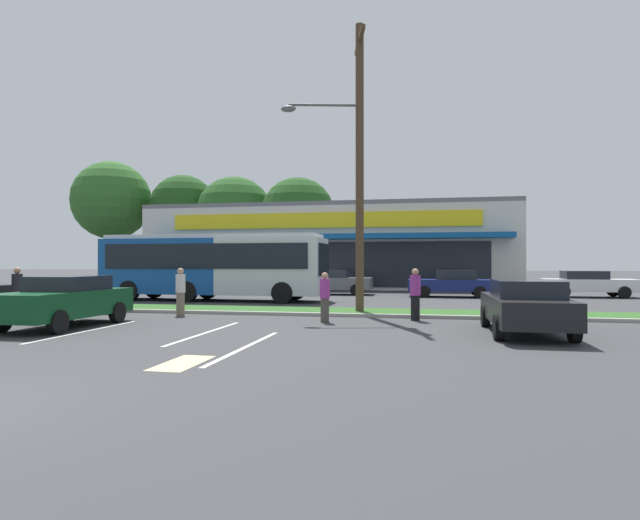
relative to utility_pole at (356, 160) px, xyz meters
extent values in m
cube|color=#2D5B23|center=(-4.15, 0.31, -5.59)|extent=(56.00, 2.20, 0.12)
cube|color=#99968C|center=(-4.15, -0.91, -5.59)|extent=(56.00, 0.24, 0.12)
cube|color=silver|center=(-6.70, -6.06, -5.64)|extent=(0.12, 4.80, 0.01)
cube|color=silver|center=(-3.32, -5.75, -5.64)|extent=(0.12, 4.80, 0.01)
cube|color=silver|center=(-1.48, -7.79, -5.64)|extent=(0.12, 4.80, 0.01)
cube|color=beige|center=(-2.03, -9.81, -5.64)|extent=(0.70, 1.60, 0.01)
cube|color=beige|center=(-4.57, 22.45, -2.73)|extent=(26.84, 12.08, 5.84)
cube|color=black|center=(-4.57, 16.37, -3.90)|extent=(22.55, 0.08, 3.04)
cube|color=#0F4C8C|center=(-4.57, 15.71, -2.02)|extent=(25.23, 1.40, 0.35)
cube|color=yellow|center=(-4.57, 16.33, -0.86)|extent=(21.47, 0.16, 1.05)
cube|color=slate|center=(-4.57, 22.45, 0.35)|extent=(26.84, 12.08, 0.30)
cylinder|color=#473323|center=(-28.63, 28.93, -3.03)|extent=(0.44, 0.44, 5.24)
sphere|color=#2D6026|center=(-28.63, 28.93, 2.53)|extent=(7.84, 7.84, 7.84)
cylinder|color=#473323|center=(-21.17, 29.64, -3.26)|extent=(0.44, 0.44, 4.78)
sphere|color=#1E4719|center=(-21.17, 29.64, 1.63)|extent=(6.65, 6.65, 6.65)
cylinder|color=#473323|center=(-15.71, 29.54, -3.87)|extent=(0.44, 0.44, 3.56)
sphere|color=#23511E|center=(-15.71, 29.54, 0.78)|extent=(7.64, 7.64, 7.64)
cylinder|color=#473323|center=(-9.19, 28.80, -3.80)|extent=(0.44, 0.44, 3.70)
sphere|color=#1E4719|center=(-9.19, 28.80, 0.68)|extent=(7.03, 7.03, 7.03)
cylinder|color=#4C3826|center=(0.13, 0.03, -0.35)|extent=(0.30, 0.30, 10.60)
cube|color=#4C3826|center=(0.13, 0.03, 4.35)|extent=(0.68, 2.37, 0.14)
cylinder|color=#59595B|center=(-1.13, -0.26, 1.98)|extent=(2.56, 0.68, 0.10)
ellipsoid|color=#59595B|center=(-2.40, -0.56, 1.83)|extent=(0.56, 0.32, 0.24)
cube|color=#144793|center=(-10.28, 5.44, -3.95)|extent=(6.12, 2.62, 2.70)
cube|color=silver|center=(-4.74, 5.37, -3.95)|extent=(5.02, 2.61, 2.70)
cube|color=silver|center=(-7.79, 5.41, -2.50)|extent=(10.67, 2.42, 0.20)
cube|color=black|center=(-7.80, 4.11, -3.46)|extent=(10.20, 0.18, 1.19)
cube|color=black|center=(-2.22, 5.35, -3.62)|extent=(0.09, 2.17, 1.51)
cylinder|color=black|center=(-3.90, 6.54, -5.15)|extent=(1.00, 0.31, 1.00)
cylinder|color=black|center=(-3.92, 4.19, -5.15)|extent=(1.00, 0.31, 1.00)
cylinder|color=black|center=(-8.61, 6.59, -5.15)|extent=(1.00, 0.31, 1.00)
cylinder|color=black|center=(-8.63, 4.25, -5.15)|extent=(1.00, 0.31, 1.00)
cylinder|color=black|center=(-11.65, 6.63, -5.15)|extent=(1.00, 0.31, 1.00)
cylinder|color=black|center=(-11.68, 4.28, -5.15)|extent=(1.00, 0.31, 1.00)
cube|color=brown|center=(-9.21, -1.41, -5.20)|extent=(1.60, 0.45, 0.06)
cube|color=brown|center=(-9.21, -1.60, -4.92)|extent=(1.60, 0.06, 0.44)
cube|color=#333338|center=(-8.60, -1.41, -5.42)|extent=(0.08, 0.36, 0.45)
cube|color=#333338|center=(-9.82, -1.41, -5.42)|extent=(0.08, 0.36, 0.45)
cylinder|color=black|center=(-12.36, -2.76, -5.33)|extent=(0.22, 0.64, 0.64)
cube|color=#0C3F1E|center=(-7.89, -5.44, -4.96)|extent=(1.83, 4.41, 0.75)
cube|color=black|center=(-7.89, -5.22, -4.37)|extent=(1.61, 1.98, 0.42)
cylinder|color=black|center=(-7.02, -6.80, -5.33)|extent=(0.22, 0.64, 0.64)
cylinder|color=black|center=(-8.76, -6.80, -5.33)|extent=(0.22, 0.64, 0.64)
cylinder|color=black|center=(-7.02, -4.07, -5.33)|extent=(0.22, 0.64, 0.64)
cylinder|color=black|center=(-8.76, -4.07, -5.33)|extent=(0.22, 0.64, 0.64)
cube|color=silver|center=(11.22, 11.77, -5.00)|extent=(4.76, 1.76, 0.67)
cube|color=black|center=(10.98, 11.77, -4.44)|extent=(2.14, 1.55, 0.44)
cylinder|color=black|center=(12.70, 12.60, -5.33)|extent=(0.64, 0.22, 0.64)
cylinder|color=black|center=(12.70, 10.93, -5.33)|extent=(0.64, 0.22, 0.64)
cylinder|color=black|center=(9.75, 12.60, -5.33)|extent=(0.64, 0.22, 0.64)
cylinder|color=black|center=(9.75, 10.93, -5.33)|extent=(0.64, 0.22, 0.64)
cube|color=#515459|center=(-2.71, 11.54, -4.99)|extent=(4.27, 1.75, 0.68)
cube|color=black|center=(-2.92, 11.54, -4.43)|extent=(1.92, 1.54, 0.44)
cylinder|color=black|center=(-1.38, 12.38, -5.33)|extent=(0.64, 0.22, 0.64)
cylinder|color=black|center=(-1.38, 10.71, -5.33)|extent=(0.64, 0.22, 0.64)
cylinder|color=black|center=(-4.03, 12.38, -5.33)|extent=(0.64, 0.22, 0.64)
cylinder|color=black|center=(-4.03, 10.71, -5.33)|extent=(0.64, 0.22, 0.64)
cube|color=navy|center=(3.89, 10.55, -5.01)|extent=(4.62, 1.88, 0.64)
cube|color=black|center=(4.12, 10.55, -4.44)|extent=(2.08, 1.66, 0.51)
cylinder|color=black|center=(2.46, 9.66, -5.33)|extent=(0.64, 0.22, 0.64)
cylinder|color=black|center=(2.46, 11.45, -5.33)|extent=(0.64, 0.22, 0.64)
cylinder|color=black|center=(5.32, 9.66, -5.33)|extent=(0.64, 0.22, 0.64)
cylinder|color=black|center=(5.32, 11.45, -5.33)|extent=(0.64, 0.22, 0.64)
cube|color=black|center=(5.06, -4.29, -5.00)|extent=(1.80, 4.48, 0.66)
cube|color=black|center=(5.06, -4.51, -4.44)|extent=(1.59, 2.02, 0.44)
cylinder|color=black|center=(4.20, -2.90, -5.33)|extent=(0.22, 0.64, 0.64)
cylinder|color=black|center=(5.91, -2.90, -5.33)|extent=(0.22, 0.64, 0.64)
cylinder|color=black|center=(4.20, -5.67, -5.33)|extent=(0.22, 0.64, 0.64)
cylinder|color=black|center=(5.91, -5.67, -5.33)|extent=(0.22, 0.64, 0.64)
cylinder|color=#726651|center=(-6.09, -1.63, -5.24)|extent=(0.29, 0.29, 0.82)
cylinder|color=silver|center=(-6.09, -1.63, -4.50)|extent=(0.34, 0.34, 0.65)
sphere|color=tan|center=(-6.09, -1.63, -4.07)|extent=(0.23, 0.23, 0.23)
cylinder|color=#47423D|center=(-0.64, -2.72, -5.27)|extent=(0.27, 0.27, 0.76)
cylinder|color=#99338C|center=(-0.64, -2.72, -4.58)|extent=(0.32, 0.32, 0.60)
sphere|color=tan|center=(-0.64, -2.72, -4.18)|extent=(0.21, 0.21, 0.21)
cylinder|color=black|center=(-11.65, -2.95, -5.23)|extent=(0.30, 0.30, 0.83)
cylinder|color=black|center=(-11.65, -2.95, -4.48)|extent=(0.35, 0.35, 0.66)
sphere|color=tan|center=(-11.65, -2.95, -4.04)|extent=(0.23, 0.23, 0.23)
cylinder|color=black|center=(2.15, -1.65, -5.24)|extent=(0.29, 0.29, 0.82)
cylinder|color=#99338C|center=(2.15, -1.65, -4.50)|extent=(0.34, 0.34, 0.65)
sphere|color=tan|center=(2.15, -1.65, -4.07)|extent=(0.23, 0.23, 0.23)
camera|label=1|loc=(2.43, -18.98, -3.75)|focal=29.44mm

